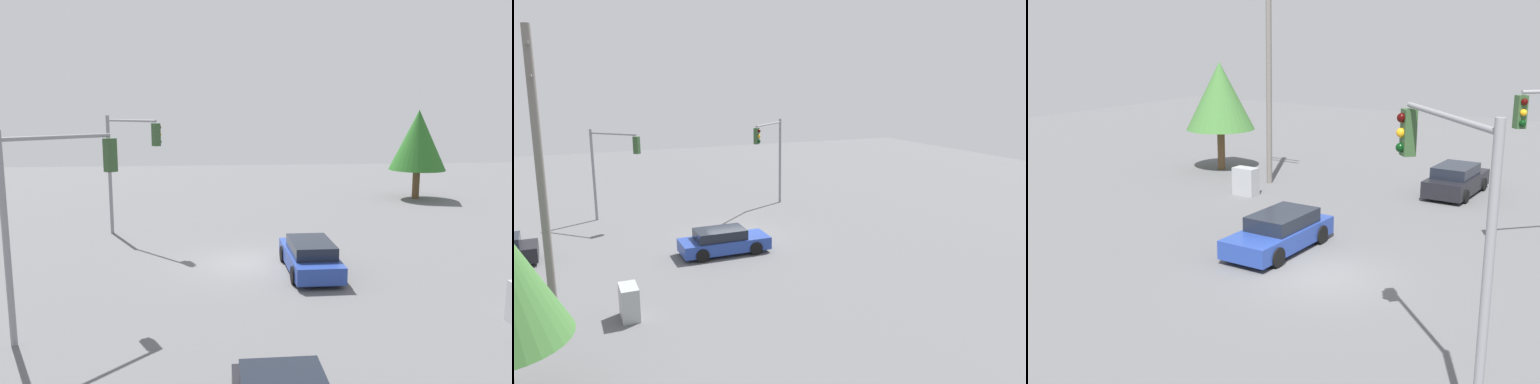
# 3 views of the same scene
# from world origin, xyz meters

# --- Properties ---
(ground_plane) EXTENTS (80.00, 80.00, 0.00)m
(ground_plane) POSITION_xyz_m (0.00, 0.00, 0.00)
(ground_plane) COLOR #5B5B5E
(sedan_blue) EXTENTS (1.96, 4.64, 1.34)m
(sedan_blue) POSITION_xyz_m (2.43, -1.35, 0.65)
(sedan_blue) COLOR #233D93
(sedan_blue) RESTS_ON ground_plane
(traffic_signal_main) EXTENTS (3.08, 3.25, 6.22)m
(traffic_signal_main) POSITION_xyz_m (-5.61, 4.87, 4.29)
(traffic_signal_main) COLOR gray
(traffic_signal_main) RESTS_ON ground_plane
(traffic_signal_cross) EXTENTS (2.67, 2.76, 5.92)m
(traffic_signal_cross) POSITION_xyz_m (-6.02, -5.89, 4.05)
(traffic_signal_cross) COLOR gray
(traffic_signal_cross) RESTS_ON ground_plane
(tree_behind) EXTENTS (4.09, 4.09, 6.56)m
(tree_behind) POSITION_xyz_m (13.76, 15.04, 4.33)
(tree_behind) COLOR brown
(tree_behind) RESTS_ON ground_plane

